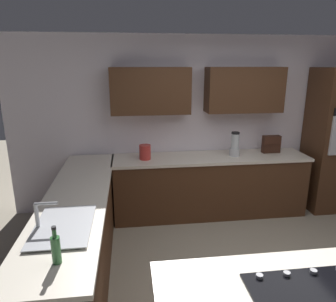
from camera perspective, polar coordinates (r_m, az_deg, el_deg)
ground_plane at (r=3.53m, az=16.75°, el=-23.44°), size 14.00×14.00×0.00m
wall_back at (r=4.73m, az=7.48°, el=6.28°), size 6.00×0.44×2.60m
lower_cabinets_back at (r=4.69m, az=7.63°, el=-6.49°), size 2.80×0.60×0.86m
countertop_back at (r=4.54m, az=7.84°, el=-1.22°), size 2.84×0.64×0.04m
lower_cabinets_side at (r=3.54m, az=-15.94°, el=-14.81°), size 0.60×2.90×0.86m
countertop_side at (r=3.34m, az=-16.53°, el=-8.14°), size 0.64×2.94×0.04m
sink_unit at (r=2.75m, az=-18.85°, el=-12.82°), size 0.46×0.70×0.23m
cooktop at (r=2.13m, az=26.35°, el=-23.44°), size 0.76×0.56×0.03m
blender at (r=4.58m, az=12.20°, el=0.97°), size 0.15×0.15×0.35m
spice_rack at (r=4.90m, az=18.47°, el=1.20°), size 0.26×0.11×0.26m
kettle at (r=4.34m, az=-4.25°, el=-0.21°), size 0.16×0.16×0.20m
dish_soap_bottle at (r=2.29m, az=-19.93°, el=-16.55°), size 0.06×0.06×0.27m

